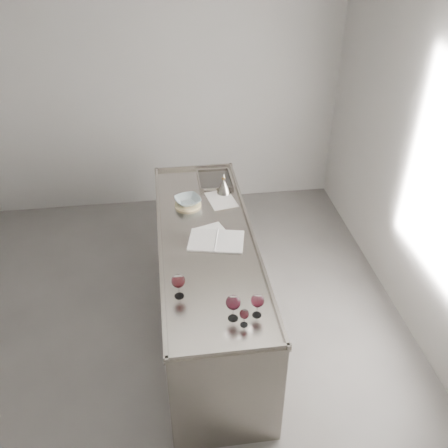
{
  "coord_description": "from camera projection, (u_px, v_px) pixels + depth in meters",
  "views": [
    {
      "loc": [
        0.2,
        -2.89,
        3.25
      ],
      "look_at": [
        0.65,
        0.37,
        1.02
      ],
      "focal_mm": 40.0,
      "sensor_mm": 36.0,
      "label": 1
    }
  ],
  "objects": [
    {
      "name": "ceramic_bowl",
      "position": [
        188.0,
        201.0,
        4.33
      ],
      "size": [
        0.27,
        0.27,
        0.05
      ],
      "primitive_type": "imported",
      "rotation": [
        0.0,
        0.0,
        0.31
      ],
      "color": "#85969B",
      "rests_on": "trivet"
    },
    {
      "name": "wine_glass_middle",
      "position": [
        233.0,
        303.0,
        3.14
      ],
      "size": [
        0.1,
        0.1,
        0.19
      ],
      "rotation": [
        0.0,
        0.0,
        0.09
      ],
      "color": "white",
      "rests_on": "counter"
    },
    {
      "name": "trivet",
      "position": [
        188.0,
        204.0,
        4.35
      ],
      "size": [
        0.25,
        0.25,
        0.02
      ],
      "primitive_type": "cylinder",
      "rotation": [
        0.0,
        0.0,
        0.1
      ],
      "color": "beige",
      "rests_on": "counter"
    },
    {
      "name": "counter",
      "position": [
        208.0,
        283.0,
        4.21
      ],
      "size": [
        0.77,
        2.42,
        0.97
      ],
      "color": "gray",
      "rests_on": "ground"
    },
    {
      "name": "wine_glass_small",
      "position": [
        244.0,
        315.0,
        3.12
      ],
      "size": [
        0.06,
        0.06,
        0.13
      ],
      "rotation": [
        0.0,
        0.0,
        0.18
      ],
      "color": "white",
      "rests_on": "counter"
    },
    {
      "name": "wine_glass_right",
      "position": [
        257.0,
        301.0,
        3.17
      ],
      "size": [
        0.09,
        0.09,
        0.17
      ],
      "rotation": [
        0.0,
        0.0,
        0.29
      ],
      "color": "white",
      "rests_on": "counter"
    },
    {
      "name": "notebook",
      "position": [
        216.0,
        241.0,
        3.91
      ],
      "size": [
        0.48,
        0.38,
        0.02
      ],
      "rotation": [
        0.0,
        0.0,
        -0.22
      ],
      "color": "silver",
      "rests_on": "counter"
    },
    {
      "name": "loose_paper_top",
      "position": [
        221.0,
        199.0,
        4.43
      ],
      "size": [
        0.28,
        0.36,
        0.0
      ],
      "primitive_type": "cube",
      "rotation": [
        0.0,
        0.0,
        0.18
      ],
      "color": "silver",
      "rests_on": "counter"
    },
    {
      "name": "room_shell",
      "position": [
        137.0,
        215.0,
        3.39
      ],
      "size": [
        4.54,
        5.04,
        2.84
      ],
      "color": "#514E4C",
      "rests_on": "ground"
    },
    {
      "name": "loose_paper_under",
      "position": [
        215.0,
        235.0,
        3.98
      ],
      "size": [
        0.31,
        0.37,
        0.0
      ],
      "primitive_type": "cube",
      "rotation": [
        0.0,
        0.0,
        0.33
      ],
      "color": "silver",
      "rests_on": "counter"
    },
    {
      "name": "wine_glass_left",
      "position": [
        178.0,
        281.0,
        3.32
      ],
      "size": [
        0.09,
        0.09,
        0.18
      ],
      "rotation": [
        0.0,
        0.0,
        0.05
      ],
      "color": "white",
      "rests_on": "counter"
    },
    {
      "name": "wine_funnel",
      "position": [
        224.0,
        187.0,
        4.51
      ],
      "size": [
        0.13,
        0.13,
        0.2
      ],
      "rotation": [
        0.0,
        0.0,
        -0.22
      ],
      "color": "#A49D92",
      "rests_on": "counter"
    }
  ]
}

